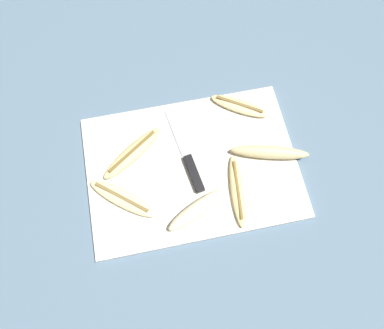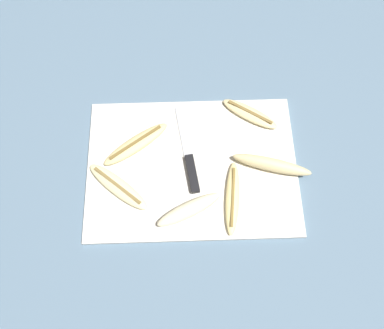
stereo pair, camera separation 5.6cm
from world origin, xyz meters
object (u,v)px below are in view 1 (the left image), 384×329
Objects in this scene: banana_ripe_center at (270,152)px; banana_spotted_left at (133,153)px; banana_soft_right at (122,198)px; banana_mellow_near at (239,106)px; banana_golden_short at (238,191)px; banana_bright_far at (197,209)px; knife at (190,165)px.

banana_spotted_left is at bearing 168.26° from banana_ripe_center.
banana_mellow_near is at bearing 29.45° from banana_soft_right.
banana_golden_short is (-0.06, -0.22, 0.00)m from banana_mellow_near.
banana_spotted_left is at bearing -165.21° from banana_mellow_near.
banana_soft_right and banana_golden_short have the same top height.
banana_soft_right is at bearing -110.05° from banana_spotted_left.
banana_mellow_near is at bearing 74.81° from banana_golden_short.
banana_ripe_center reaches higher than banana_spotted_left.
banana_ripe_center reaches higher than banana_soft_right.
banana_mellow_near is 0.78× the size of banana_ripe_center.
banana_ripe_center is at bearing 37.83° from banana_golden_short.
banana_bright_far is (0.17, -0.06, 0.01)m from banana_soft_right.
banana_mellow_near reaches higher than knife.
banana_golden_short is (-0.10, -0.08, -0.01)m from banana_ripe_center.
banana_ripe_center is (0.33, -0.07, 0.01)m from banana_spotted_left.
banana_spotted_left is at bearing 147.94° from knife.
knife is 1.31× the size of banana_golden_short.
banana_golden_short is at bearing 14.70° from banana_bright_far.
banana_golden_short is at bearing -32.31° from banana_spotted_left.
banana_golden_short is (0.10, -0.09, 0.00)m from knife.
banana_mellow_near is at bearing 14.79° from banana_spotted_left.
banana_bright_far is (0.13, -0.17, 0.01)m from banana_spotted_left.
knife is at bearing 16.80° from banana_soft_right.
knife is at bearing -139.48° from banana_mellow_near.
banana_spotted_left is 0.30m from banana_mellow_near.
banana_mellow_near is 0.84× the size of banana_golden_short.
knife is 1.23× the size of banana_ripe_center.
banana_golden_short is at bearing -105.19° from banana_mellow_near.
banana_bright_far is 0.89× the size of banana_golden_short.
knife is 1.35× the size of banana_spotted_left.
banana_bright_far is at bearing -53.71° from banana_spotted_left.
banana_soft_right is 1.08× the size of banana_mellow_near.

